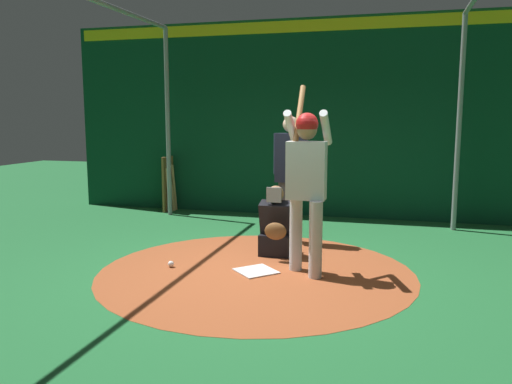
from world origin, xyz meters
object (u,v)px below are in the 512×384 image
(batter, at_px, (306,176))
(baseball_0, at_px, (171,264))
(home_plate, at_px, (256,271))
(catcher, at_px, (276,228))
(bat_rack, at_px, (171,185))
(umpire, at_px, (290,172))

(batter, bearing_deg, baseball_0, -83.33)
(home_plate, bearing_deg, catcher, 175.62)
(catcher, relative_size, baseball_0, 12.51)
(home_plate, relative_size, bat_rack, 0.40)
(batter, relative_size, umpire, 1.20)
(home_plate, height_order, catcher, catcher)
(catcher, distance_m, umpire, 1.02)
(batter, bearing_deg, catcher, -143.79)
(bat_rack, bearing_deg, home_plate, 37.59)
(batter, distance_m, bat_rack, 4.69)
(home_plate, xyz_separation_m, batter, (-0.09, 0.56, 1.12))
(catcher, height_order, umpire, umpire)
(catcher, bearing_deg, batter, 36.21)
(umpire, bearing_deg, baseball_0, -34.42)
(batter, height_order, bat_rack, batter)
(home_plate, relative_size, catcher, 0.45)
(catcher, relative_size, bat_rack, 0.88)
(home_plate, xyz_separation_m, bat_rack, (-3.44, -2.65, 0.48))
(home_plate, xyz_separation_m, umpire, (-1.56, 0.09, 1.01))
(home_plate, xyz_separation_m, baseball_0, (0.09, -1.04, 0.03))
(bat_rack, bearing_deg, catcher, 45.53)
(catcher, distance_m, bat_rack, 3.80)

